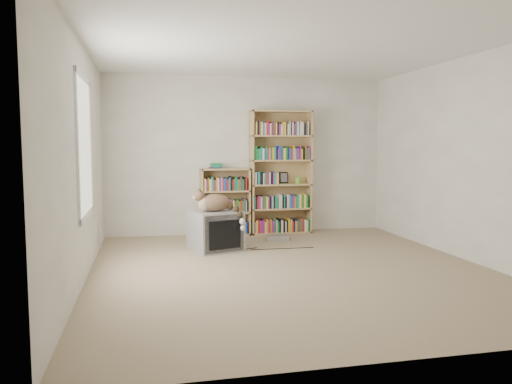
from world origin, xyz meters
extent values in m
cube|color=tan|center=(0.00, 0.00, 0.00)|extent=(4.50, 5.00, 0.01)
cube|color=white|center=(0.00, 2.50, 1.25)|extent=(4.50, 0.02, 2.50)
cube|color=white|center=(0.00, -2.50, 1.25)|extent=(4.50, 0.02, 2.50)
cube|color=white|center=(-2.25, 0.00, 1.25)|extent=(0.02, 5.00, 2.50)
cube|color=white|center=(2.25, 0.00, 1.25)|extent=(0.02, 5.00, 2.50)
cube|color=white|center=(0.00, 0.00, 2.50)|extent=(4.50, 5.00, 0.02)
cube|color=white|center=(-2.24, 0.20, 1.40)|extent=(0.02, 1.22, 1.52)
cube|color=gray|center=(-0.71, 1.22, 0.27)|extent=(0.76, 0.72, 0.54)
cube|color=black|center=(-0.63, 0.97, 0.27)|extent=(0.55, 0.20, 0.49)
cube|color=black|center=(-0.62, 0.95, 0.26)|extent=(0.44, 0.15, 0.38)
cube|color=black|center=(-0.75, 1.33, 0.26)|extent=(0.45, 0.40, 0.32)
ellipsoid|color=#3C2618|center=(-0.72, 1.19, 0.65)|extent=(0.46, 0.33, 0.24)
ellipsoid|color=#3C2618|center=(-0.61, 1.20, 0.64)|extent=(0.22, 0.24, 0.18)
ellipsoid|color=tan|center=(-0.86, 1.15, 0.64)|extent=(0.19, 0.19, 0.19)
ellipsoid|color=#3C2618|center=(-0.93, 1.16, 0.75)|extent=(0.17, 0.16, 0.14)
sphere|color=beige|center=(-0.98, 1.15, 0.73)|extent=(0.07, 0.07, 0.06)
cone|color=black|center=(-0.92, 1.12, 0.82)|extent=(0.06, 0.07, 0.08)
cone|color=black|center=(-0.93, 1.21, 0.82)|extent=(0.06, 0.07, 0.08)
cube|color=tan|center=(0.03, 2.34, 0.98)|extent=(0.03, 0.30, 1.96)
cube|color=tan|center=(0.98, 2.34, 0.98)|extent=(0.02, 0.30, 1.96)
cube|color=tan|center=(0.51, 2.48, 0.98)|extent=(0.98, 0.03, 1.96)
cube|color=tan|center=(0.51, 2.34, 1.95)|extent=(0.98, 0.30, 0.02)
cube|color=tan|center=(0.51, 2.34, 0.01)|extent=(0.98, 0.30, 0.03)
cube|color=tan|center=(0.51, 2.34, 0.40)|extent=(0.98, 0.30, 0.03)
cube|color=tan|center=(0.51, 2.34, 0.79)|extent=(0.98, 0.30, 0.02)
cube|color=tan|center=(0.51, 2.34, 1.17)|extent=(0.98, 0.30, 0.02)
cube|color=tan|center=(0.51, 2.34, 1.56)|extent=(0.98, 0.30, 0.02)
cube|color=red|center=(0.51, 2.34, 0.12)|extent=(0.90, 0.24, 0.19)
cube|color=#1B41B5|center=(0.51, 2.34, 0.51)|extent=(0.90, 0.24, 0.19)
cube|color=#15772F|center=(0.51, 2.34, 0.89)|extent=(0.90, 0.24, 0.19)
cube|color=beige|center=(0.51, 2.34, 1.28)|extent=(0.90, 0.24, 0.19)
cube|color=black|center=(0.51, 2.34, 1.67)|extent=(0.90, 0.24, 0.19)
cube|color=tan|center=(-0.77, 2.34, 0.53)|extent=(0.02, 0.30, 1.06)
cube|color=tan|center=(-0.03, 2.34, 0.53)|extent=(0.03, 0.30, 1.06)
cube|color=tan|center=(-0.40, 2.48, 0.53)|extent=(0.77, 0.03, 1.06)
cube|color=tan|center=(-0.40, 2.34, 1.04)|extent=(0.77, 0.30, 0.02)
cube|color=tan|center=(-0.40, 2.34, 0.01)|extent=(0.77, 0.30, 0.03)
cube|color=tan|center=(-0.40, 2.34, 0.36)|extent=(0.77, 0.30, 0.03)
cube|color=tan|center=(-0.40, 2.34, 0.70)|extent=(0.77, 0.30, 0.02)
cube|color=red|center=(-0.40, 2.34, 0.12)|extent=(0.69, 0.24, 0.19)
cube|color=#1B41B5|center=(-0.40, 2.34, 0.46)|extent=(0.69, 0.24, 0.19)
cube|color=#15772F|center=(-0.40, 2.34, 0.81)|extent=(0.69, 0.24, 0.19)
cube|color=red|center=(-0.55, 2.33, 1.10)|extent=(0.19, 0.25, 0.08)
cylinder|color=#6EAB30|center=(0.80, 2.34, 0.85)|extent=(0.09, 0.09, 0.10)
cube|color=black|center=(0.58, 2.44, 0.89)|extent=(0.14, 0.05, 0.18)
cube|color=#B2B2B7|center=(0.30, 1.73, 0.04)|extent=(0.36, 0.28, 0.08)
cube|color=silver|center=(-2.24, 1.57, 0.32)|extent=(0.01, 0.08, 0.13)
camera|label=1|loc=(-1.60, -5.38, 1.41)|focal=35.00mm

